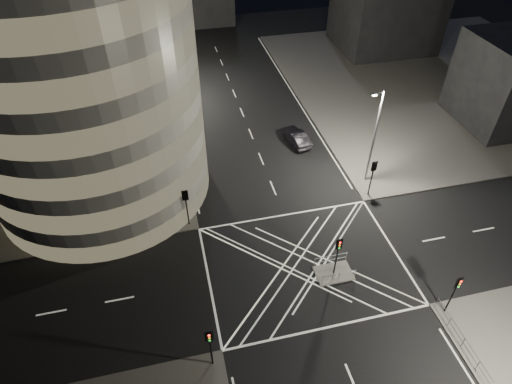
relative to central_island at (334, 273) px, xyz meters
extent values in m
plane|color=black|center=(-2.00, 1.50, -0.07)|extent=(120.00, 120.00, 0.00)
cube|color=#53504E|center=(27.00, 28.50, 0.00)|extent=(42.00, 42.00, 0.15)
cube|color=slate|center=(0.00, 0.00, 0.00)|extent=(3.00, 2.00, 0.15)
cylinder|color=gray|center=(-18.00, 15.50, 12.57)|extent=(20.00, 20.00, 25.00)
cube|color=black|center=(28.00, 17.50, 5.08)|extent=(10.00, 10.00, 10.00)
cylinder|color=black|center=(-12.50, 10.50, 1.46)|extent=(0.32, 0.32, 2.77)
ellipsoid|color=black|center=(-12.50, 10.50, 4.13)|extent=(4.69, 4.69, 5.39)
cylinder|color=black|center=(-12.50, 16.50, 1.72)|extent=(0.32, 0.32, 3.29)
ellipsoid|color=black|center=(-12.50, 16.50, 4.77)|extent=(5.10, 5.10, 5.86)
cylinder|color=black|center=(-12.50, 22.50, 1.92)|extent=(0.32, 0.32, 3.70)
ellipsoid|color=black|center=(-12.50, 22.50, 5.03)|extent=(4.58, 4.58, 5.27)
cylinder|color=black|center=(-12.50, 28.50, 1.94)|extent=(0.32, 0.32, 3.73)
ellipsoid|color=black|center=(-12.50, 28.50, 5.33)|extent=(5.57, 5.57, 6.41)
cylinder|color=black|center=(-12.50, 34.50, 1.60)|extent=(0.32, 0.32, 3.04)
ellipsoid|color=black|center=(-12.50, 34.50, 4.32)|extent=(4.37, 4.37, 5.03)
cylinder|color=black|center=(-10.80, 8.30, 1.57)|extent=(0.12, 0.12, 3.00)
cube|color=black|center=(-10.80, 8.30, 3.52)|extent=(0.28, 0.22, 0.90)
cube|color=black|center=(-10.80, 8.30, 3.52)|extent=(0.55, 0.04, 1.10)
cylinder|color=black|center=(-10.80, -5.30, 1.57)|extent=(0.12, 0.12, 3.00)
cube|color=black|center=(-10.80, -5.30, 3.52)|extent=(0.28, 0.22, 0.90)
cube|color=black|center=(-10.80, -5.30, 3.52)|extent=(0.55, 0.04, 1.10)
cylinder|color=black|center=(6.80, 8.30, 1.57)|extent=(0.12, 0.12, 3.00)
cube|color=black|center=(6.80, 8.30, 3.52)|extent=(0.28, 0.22, 0.90)
cube|color=black|center=(6.80, 8.30, 3.52)|extent=(0.55, 0.04, 1.10)
cylinder|color=black|center=(6.80, -5.30, 1.57)|extent=(0.12, 0.12, 3.00)
cube|color=black|center=(6.80, -5.30, 3.52)|extent=(0.28, 0.22, 0.90)
cube|color=black|center=(6.80, -5.30, 3.52)|extent=(0.55, 0.04, 1.10)
cylinder|color=black|center=(0.00, 0.00, 1.57)|extent=(0.12, 0.12, 3.00)
cube|color=black|center=(0.00, 0.00, 3.52)|extent=(0.28, 0.22, 0.90)
cube|color=black|center=(0.00, 0.00, 3.52)|extent=(0.55, 0.04, 1.10)
cylinder|color=slate|center=(-11.50, 13.50, 5.08)|extent=(0.20, 0.20, 10.00)
cylinder|color=slate|center=(-11.05, 13.50, 9.93)|extent=(0.90, 0.10, 0.10)
cube|color=slate|center=(-10.60, 13.50, 9.83)|extent=(0.50, 0.25, 0.18)
cube|color=white|center=(-10.60, 13.50, 9.72)|extent=(0.42, 0.20, 0.05)
cylinder|color=slate|center=(-11.50, 31.50, 5.08)|extent=(0.20, 0.20, 10.00)
cylinder|color=slate|center=(-11.05, 31.50, 9.93)|extent=(0.90, 0.10, 0.10)
cube|color=slate|center=(-10.60, 31.50, 9.83)|extent=(0.50, 0.25, 0.18)
cube|color=white|center=(-10.60, 31.50, 9.72)|extent=(0.42, 0.20, 0.05)
cylinder|color=slate|center=(7.50, 10.50, 5.08)|extent=(0.20, 0.20, 10.00)
cylinder|color=slate|center=(7.05, 10.50, 9.93)|extent=(0.90, 0.10, 0.10)
cube|color=slate|center=(6.60, 10.50, 9.83)|extent=(0.50, 0.25, 0.18)
cube|color=white|center=(6.60, 10.50, 9.72)|extent=(0.42, 0.20, 0.05)
cube|color=slate|center=(6.30, -10.65, 0.62)|extent=(0.06, 11.70, 1.10)
cube|color=slate|center=(0.00, -0.90, 0.62)|extent=(2.80, 0.06, 1.10)
cube|color=slate|center=(0.00, 0.90, 0.62)|extent=(2.80, 0.06, 1.10)
imported|color=black|center=(2.56, 18.55, 0.71)|extent=(2.53, 4.98, 1.56)
camera|label=1|loc=(-11.21, -19.70, 28.00)|focal=30.00mm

